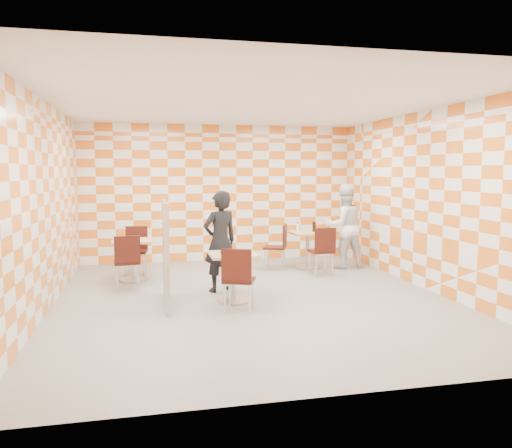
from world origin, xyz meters
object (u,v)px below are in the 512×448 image
Objects in this scene: chair_second_side at (280,243)px; sport_bottle at (298,227)px; second_table at (308,244)px; chair_main_front at (238,275)px; man_dark at (220,241)px; chair_empty_far at (136,246)px; soda_bottle at (314,227)px; main_table at (233,269)px; partition at (166,252)px; man_white at (344,226)px; chair_empty_near at (127,258)px; chair_second_front at (323,247)px; empty_table at (133,253)px.

sport_bottle is (0.44, 0.19, 0.29)m from chair_second_side.
chair_main_front is (-1.99, -2.93, 0.04)m from second_table.
chair_empty_far is at bearing -72.60° from man_dark.
soda_bottle reaches higher than chair_second_side.
main_table is 0.48× the size of partition.
chair_empty_far is 2.45m from partition.
main_table is 2.85m from chair_empty_far.
man_white reaches higher than sport_bottle.
chair_empty_near is 0.55× the size of man_dark.
second_table is at bearing -174.35° from soda_bottle.
chair_second_front is 3.63m from chair_empty_near.
chair_main_front is 3.21m from chair_second_side.
second_table is at bearing 18.09° from chair_empty_near.
chair_main_front is 1.38m from man_dark.
chair_empty_near is 4.62× the size of sport_bottle.
sport_bottle is at bearing 59.38° from chair_main_front.
chair_second_side is 0.81m from soda_bottle.
man_white is at bearing 13.85° from chair_empty_near.
main_table is 0.81× the size of chair_main_front.
chair_main_front is 0.55× the size of man_dark.
man_white reaches higher than chair_empty_near.
chair_second_side is (1.38, 2.89, 0.00)m from chair_main_front.
chair_main_front is at bearing 41.30° from man_white.
second_table is 0.40m from sport_bottle.
man_white reaches higher than chair_second_front.
main_table is 0.80m from man_dark.
chair_empty_far is 3.27m from sport_bottle.
man_dark is at bearing -38.19° from empty_table.
chair_main_front is at bearing -64.83° from chair_empty_far.
empty_table is 0.43× the size of man_white.
man_dark reaches higher than main_table.
chair_empty_near is 3.64m from sport_bottle.
sport_bottle is at bearing 155.79° from soda_bottle.
man_white is (2.74, 2.83, 0.32)m from chair_main_front.
chair_second_front reaches higher than second_table.
second_table and empty_table have the same top height.
partition reaches higher than chair_second_front.
chair_second_side is 4.02× the size of soda_bottle.
man_white is 7.51× the size of soda_bottle.
chair_empty_near is 1.00× the size of chair_empty_far.
chair_empty_far is at bearing 178.24° from soda_bottle.
partition is (-2.95, -2.27, 0.28)m from second_table.
second_table is 0.45× the size of man_dark.
man_white is at bearing -2.62° from chair_second_side.
soda_bottle is (0.31, -0.14, 0.01)m from sport_bottle.
second_table is 0.48× the size of partition.
chair_main_front is at bearing -120.62° from sport_bottle.
second_table is at bearing -2.07° from chair_empty_far.
man_dark is at bearing -143.68° from soda_bottle.
partition reaches higher than chair_main_front.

